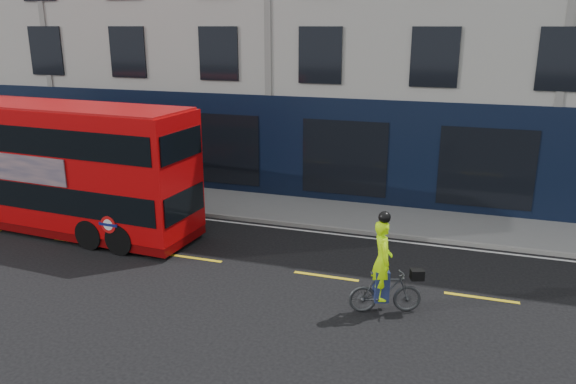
% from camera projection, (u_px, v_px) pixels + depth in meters
% --- Properties ---
extents(ground, '(120.00, 120.00, 0.00)m').
position_uv_depth(ground, '(167.00, 279.00, 15.03)').
color(ground, black).
rests_on(ground, ground).
extents(pavement, '(60.00, 3.00, 0.12)m').
position_uv_depth(pavement, '(256.00, 206.00, 20.93)').
color(pavement, gray).
rests_on(pavement, ground).
extents(kerb, '(60.00, 0.12, 0.13)m').
position_uv_depth(kerb, '(240.00, 218.00, 19.56)').
color(kerb, gray).
rests_on(kerb, ground).
extents(building_terrace, '(50.00, 10.07, 15.00)m').
position_uv_depth(building_terrace, '(306.00, 3.00, 24.68)').
color(building_terrace, '#A4A29B').
rests_on(building_terrace, ground).
extents(road_edge_line, '(58.00, 0.10, 0.01)m').
position_uv_depth(road_edge_line, '(237.00, 223.00, 19.31)').
color(road_edge_line, silver).
rests_on(road_edge_line, ground).
extents(lane_dashes, '(58.00, 0.12, 0.01)m').
position_uv_depth(lane_dashes, '(193.00, 258.00, 16.39)').
color(lane_dashes, yellow).
rests_on(lane_dashes, ground).
extents(bus, '(10.48, 3.05, 4.17)m').
position_uv_depth(bus, '(49.00, 166.00, 18.29)').
color(bus, '#C00709').
rests_on(bus, ground).
extents(cyclist, '(1.79, 1.04, 2.52)m').
position_uv_depth(cyclist, '(384.00, 278.00, 13.08)').
color(cyclist, '#404345').
rests_on(cyclist, ground).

